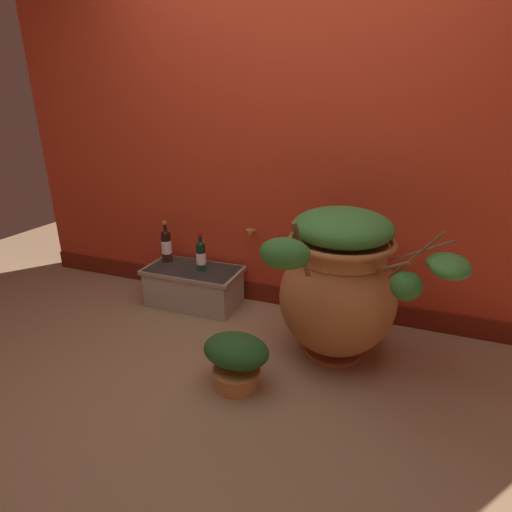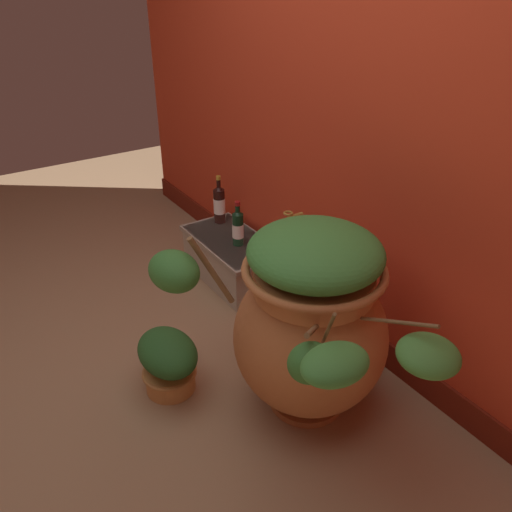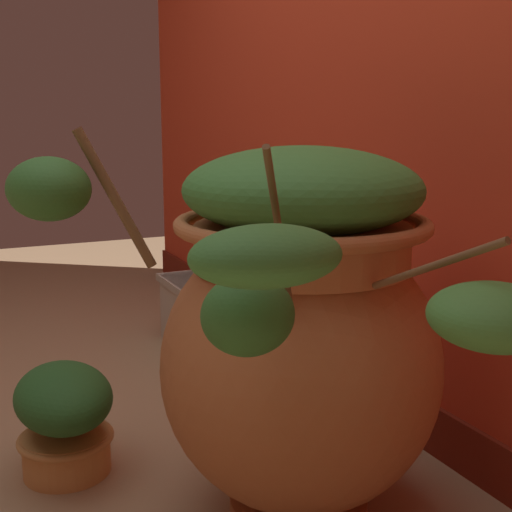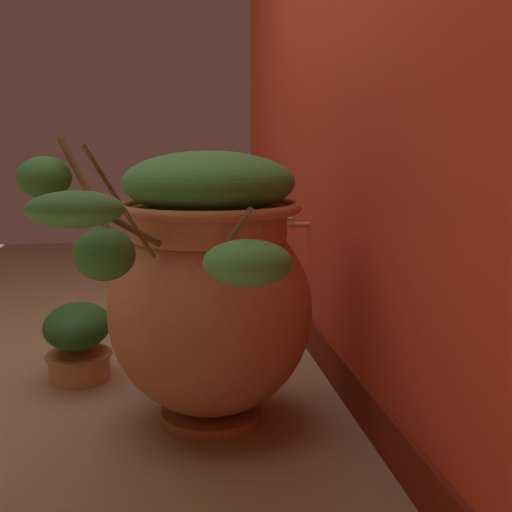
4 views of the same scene
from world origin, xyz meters
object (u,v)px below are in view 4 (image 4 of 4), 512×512
(wine_bottle_middle, at_px, (250,248))
(terracotta_urn, at_px, (207,283))
(wine_bottle_left, at_px, (253,235))
(potted_shrub, at_px, (78,338))

(wine_bottle_middle, bearing_deg, terracotta_urn, -15.22)
(wine_bottle_left, relative_size, wine_bottle_middle, 1.14)
(wine_bottle_left, bearing_deg, terracotta_urn, -14.16)
(wine_bottle_middle, bearing_deg, wine_bottle_left, 169.26)
(wine_bottle_left, xyz_separation_m, potted_shrub, (0.95, -0.84, -0.26))
(terracotta_urn, xyz_separation_m, potted_shrub, (-0.44, -0.49, -0.31))
(terracotta_urn, relative_size, wine_bottle_middle, 3.51)
(wine_bottle_middle, bearing_deg, potted_shrub, -51.57)
(terracotta_urn, xyz_separation_m, wine_bottle_left, (-1.39, 0.35, -0.05))
(terracotta_urn, relative_size, potted_shrub, 2.79)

